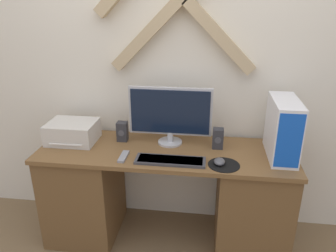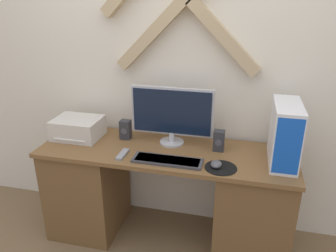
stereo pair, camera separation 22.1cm
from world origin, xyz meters
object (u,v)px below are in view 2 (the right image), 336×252
Objects in this scene: mouse at (216,164)px; remote_control at (123,154)px; keyboard at (167,160)px; computer_tower at (285,134)px; monitor at (172,114)px; speaker_left at (126,130)px; speaker_right at (219,141)px; printer at (78,128)px.

remote_control is (-0.63, 0.02, -0.02)m from mouse.
computer_tower is (0.72, 0.18, 0.18)m from keyboard.
mouse is 0.57× the size of remote_control.
monitor is at bearing 97.37° from keyboard.
speaker_left is at bearing 174.80° from computer_tower.
remote_control is at bearing -170.79° from computer_tower.
remote_control is (-1.03, -0.17, -0.19)m from computer_tower.
keyboard is 3.16× the size of speaker_right.
monitor is 0.39m from speaker_left.
keyboard is 0.79m from printer.
keyboard is at bearing -140.34° from speaker_right.
keyboard is at bearing -36.10° from speaker_left.
speaker_right is (-0.01, 0.25, 0.05)m from mouse.
keyboard is at bearing -82.63° from monitor.
speaker_left is 0.70m from speaker_right.
speaker_left is (0.36, 0.06, -0.00)m from printer.
computer_tower is at bearing -5.20° from speaker_left.
monitor is at bearing 172.14° from computer_tower.
computer_tower is at bearing -9.27° from speaker_right.
monitor is 0.50m from mouse.
keyboard is 0.49m from speaker_left.
speaker_right is (0.30, 0.25, 0.06)m from keyboard.
keyboard is 0.40m from speaker_right.
computer_tower is 2.82× the size of speaker_left.
monitor reaches higher than speaker_left.
keyboard is 0.31m from mouse.
mouse is 0.61× the size of speaker_left.
mouse is at bearing -21.95° from speaker_left.
monitor is 0.76m from computer_tower.
monitor reaches higher than speaker_right.
printer is 2.39× the size of speaker_right.
printer is 1.06m from speaker_right.
printer reaches higher than remote_control.
printer is at bearing -170.47° from speaker_left.
printer is at bearing -174.91° from monitor.
computer_tower is 0.44m from speaker_right.
keyboard is at bearing -165.55° from computer_tower.
mouse is 0.76m from speaker_left.
monitor is at bearing 0.53° from speaker_left.
printer reaches higher than speaker_right.
speaker_left reaches higher than mouse.
monitor reaches higher than computer_tower.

